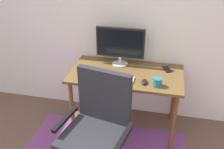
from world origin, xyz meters
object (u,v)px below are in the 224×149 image
object	(u,v)px
desk	(126,79)
coffee_cup	(157,82)
monitor	(120,44)
keyboard	(113,78)
computer_mouse	(144,82)
cell_phone	(167,69)
office_chair	(97,138)

from	to	relation	value
desk	coffee_cup	size ratio (longest dim) A/B	13.51
monitor	keyboard	bearing A→B (deg)	-90.80
desk	computer_mouse	world-z (taller)	computer_mouse
cell_phone	office_chair	xyz separation A→B (m)	(-0.56, -0.91, -0.29)
coffee_cup	desk	bearing A→B (deg)	149.37
desk	cell_phone	bearing A→B (deg)	21.25
keyboard	computer_mouse	xyz separation A→B (m)	(0.32, -0.02, 0.01)
monitor	cell_phone	world-z (taller)	monitor
keyboard	coffee_cup	size ratio (longest dim) A/B	4.79
cell_phone	keyboard	bearing A→B (deg)	-172.10
office_chair	keyboard	bearing A→B (deg)	99.72
computer_mouse	coffee_cup	world-z (taller)	coffee_cup
monitor	coffee_cup	bearing A→B (deg)	-40.93
office_chair	monitor	bearing A→B (deg)	100.10
keyboard	coffee_cup	world-z (taller)	coffee_cup
monitor	office_chair	world-z (taller)	monitor
computer_mouse	cell_phone	bearing A→B (deg)	58.58
monitor	coffee_cup	xyz separation A→B (m)	(0.45, -0.39, -0.21)
desk	keyboard	xyz separation A→B (m)	(-0.11, -0.17, 0.09)
desk	cell_phone	world-z (taller)	cell_phone
monitor	office_chair	size ratio (longest dim) A/B	0.51
coffee_cup	computer_mouse	bearing A→B (deg)	169.72
monitor	coffee_cup	size ratio (longest dim) A/B	5.98
coffee_cup	monitor	bearing A→B (deg)	139.07
coffee_cup	office_chair	xyz separation A→B (m)	(-0.47, -0.54, -0.33)
keyboard	office_chair	size ratio (longest dim) A/B	0.41
keyboard	coffee_cup	xyz separation A→B (m)	(0.45, -0.04, 0.03)
monitor	keyboard	distance (m)	0.42
desk	office_chair	distance (m)	0.78
office_chair	cell_phone	bearing A→B (deg)	70.14
computer_mouse	office_chair	size ratio (longest dim) A/B	0.10
keyboard	monitor	bearing A→B (deg)	89.20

